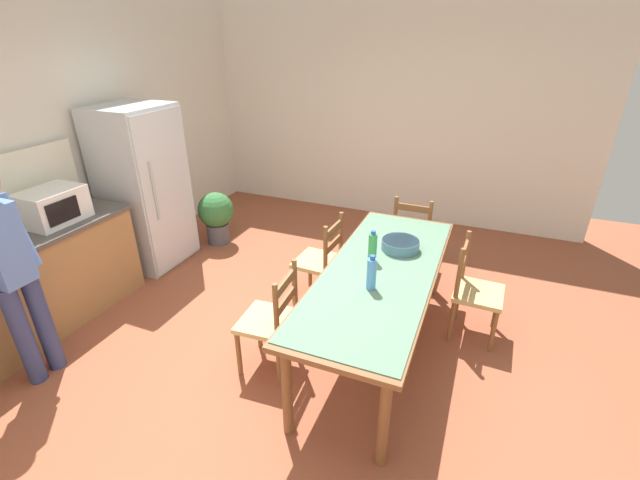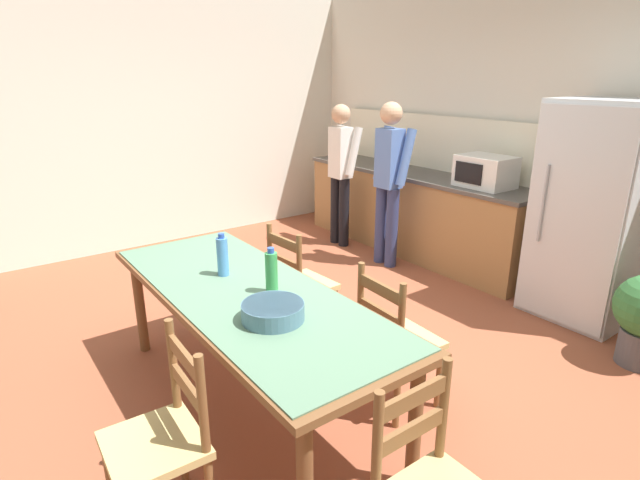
# 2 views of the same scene
# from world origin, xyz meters

# --- Properties ---
(ground_plane) EXTENTS (8.32, 8.32, 0.00)m
(ground_plane) POSITION_xyz_m (0.00, 0.00, 0.00)
(ground_plane) COLOR brown
(wall_back) EXTENTS (6.52, 0.12, 2.90)m
(wall_back) POSITION_xyz_m (0.00, 2.66, 1.45)
(wall_back) COLOR silver
(wall_back) RESTS_ON ground
(wall_right) EXTENTS (0.12, 5.20, 2.90)m
(wall_right) POSITION_xyz_m (3.26, 0.00, 1.45)
(wall_right) COLOR silver
(wall_right) RESTS_ON ground
(refrigerator) EXTENTS (0.76, 0.73, 1.78)m
(refrigerator) POSITION_xyz_m (0.79, 2.19, 0.89)
(refrigerator) COLOR silver
(refrigerator) RESTS_ON ground
(microwave) EXTENTS (0.50, 0.39, 0.30)m
(microwave) POSITION_xyz_m (-0.27, 2.21, 1.07)
(microwave) COLOR white
(microwave) RESTS_ON kitchen_counter
(dining_table) EXTENTS (2.29, 0.85, 0.78)m
(dining_table) POSITION_xyz_m (0.23, -0.66, 0.70)
(dining_table) COLOR brown
(dining_table) RESTS_ON ground
(bottle_near_centre) EXTENTS (0.07, 0.07, 0.27)m
(bottle_near_centre) POSITION_xyz_m (-0.05, -0.67, 0.90)
(bottle_near_centre) COLOR #4C8ED6
(bottle_near_centre) RESTS_ON dining_table
(bottle_off_centre) EXTENTS (0.07, 0.07, 0.27)m
(bottle_off_centre) POSITION_xyz_m (0.35, -0.56, 0.90)
(bottle_off_centre) COLOR green
(bottle_off_centre) RESTS_ON dining_table
(serving_bowl) EXTENTS (0.32, 0.32, 0.09)m
(serving_bowl) POSITION_xyz_m (0.63, -0.73, 0.83)
(serving_bowl) COLOR slate
(serving_bowl) RESTS_ON dining_table
(chair_head_end) EXTENTS (0.40, 0.42, 0.91)m
(chair_head_end) POSITION_xyz_m (1.67, -0.66, 0.44)
(chair_head_end) COLOR brown
(chair_head_end) RESTS_ON ground
(chair_side_far_right) EXTENTS (0.44, 0.42, 0.91)m
(chair_side_far_right) POSITION_xyz_m (0.74, 0.05, 0.44)
(chair_side_far_right) COLOR brown
(chair_side_far_right) RESTS_ON ground
(chair_side_far_left) EXTENTS (0.44, 0.43, 0.91)m
(chair_side_far_left) POSITION_xyz_m (-0.28, 0.05, 0.44)
(chair_side_far_left) COLOR brown
(chair_side_far_left) RESTS_ON ground
(chair_side_near_right) EXTENTS (0.44, 0.42, 0.91)m
(chair_side_near_right) POSITION_xyz_m (0.75, -1.38, 0.44)
(chair_side_near_right) COLOR brown
(chair_side_near_right) RESTS_ON ground
(person_at_counter) EXTENTS (0.43, 0.29, 1.70)m
(person_at_counter) POSITION_xyz_m (-1.04, 1.69, 0.95)
(person_at_counter) COLOR navy
(person_at_counter) RESTS_ON ground
(potted_plant) EXTENTS (0.44, 0.44, 0.67)m
(potted_plant) POSITION_xyz_m (1.46, 1.76, 0.39)
(potted_plant) COLOR #4C4C51
(potted_plant) RESTS_ON ground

